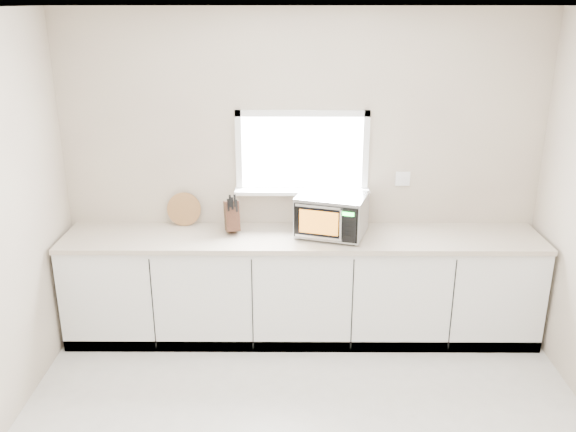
{
  "coord_description": "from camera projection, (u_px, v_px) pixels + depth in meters",
  "views": [
    {
      "loc": [
        -0.09,
        -2.95,
        2.74
      ],
      "look_at": [
        -0.12,
        1.55,
        1.14
      ],
      "focal_mm": 38.0,
      "sensor_mm": 36.0,
      "label": 1
    }
  ],
  "objects": [
    {
      "name": "back_wall",
      "position": [
        302.0,
        173.0,
        5.12
      ],
      "size": [
        4.0,
        0.17,
        2.7
      ],
      "color": "beige",
      "rests_on": "ground"
    },
    {
      "name": "knife_block",
      "position": [
        232.0,
        215.0,
        5.02
      ],
      "size": [
        0.16,
        0.25,
        0.34
      ],
      "rotation": [
        0.0,
        0.0,
        0.22
      ],
      "color": "#402816",
      "rests_on": "countertop"
    },
    {
      "name": "cutting_board",
      "position": [
        184.0,
        209.0,
        5.18
      ],
      "size": [
        0.29,
        0.07,
        0.29
      ],
      "primitive_type": "cylinder",
      "rotation": [
        1.4,
        0.0,
        0.0
      ],
      "color": "#9E6B3D",
      "rests_on": "countertop"
    },
    {
      "name": "microwave",
      "position": [
        332.0,
        214.0,
        4.94
      ],
      "size": [
        0.63,
        0.55,
        0.34
      ],
      "rotation": [
        0.0,
        0.0,
        -0.3
      ],
      "color": "black",
      "rests_on": "countertop"
    },
    {
      "name": "coffee_grinder",
      "position": [
        353.0,
        224.0,
        4.94
      ],
      "size": [
        0.14,
        0.14,
        0.21
      ],
      "rotation": [
        0.0,
        0.0,
        0.19
      ],
      "color": "#A8AAAF",
      "rests_on": "countertop"
    },
    {
      "name": "countertop",
      "position": [
        302.0,
        238.0,
        4.99
      ],
      "size": [
        3.92,
        0.64,
        0.04
      ],
      "primitive_type": "cube",
      "color": "#B3AA94",
      "rests_on": "cabinets"
    },
    {
      "name": "cabinets",
      "position": [
        302.0,
        288.0,
        5.15
      ],
      "size": [
        3.92,
        0.6,
        0.88
      ],
      "primitive_type": "cube",
      "color": "white",
      "rests_on": "ground"
    }
  ]
}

